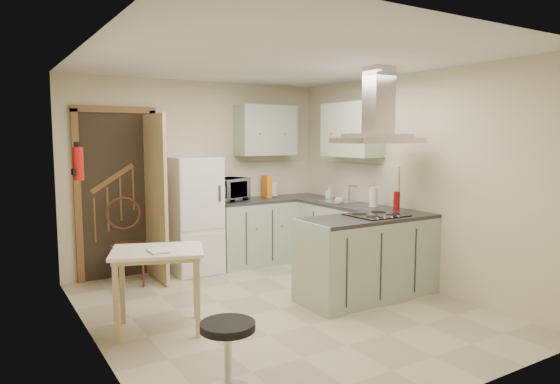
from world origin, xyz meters
TOP-DOWN VIEW (x-y plane):
  - floor at (0.00, 0.00)m, footprint 4.20×4.20m
  - ceiling at (0.00, 0.00)m, footprint 4.20×4.20m
  - back_wall at (0.00, 2.10)m, footprint 3.60×0.00m
  - left_wall at (-1.80, 0.00)m, footprint 0.00×4.20m
  - right_wall at (1.80, 0.00)m, footprint 0.00×4.20m
  - doorway at (-1.10, 2.07)m, footprint 1.10×0.12m
  - fridge at (-0.20, 1.80)m, footprint 0.60×0.60m
  - counter_back at (0.66, 1.80)m, footprint 1.08×0.60m
  - counter_right at (1.50, 1.12)m, footprint 0.60×1.95m
  - splashback at (0.96, 2.09)m, footprint 1.68×0.02m
  - wall_cabinet_back at (0.95, 1.93)m, footprint 0.85×0.35m
  - wall_cabinet_right at (1.62, 0.85)m, footprint 0.35×0.90m
  - peninsula at (1.02, -0.18)m, footprint 1.55×0.65m
  - hob at (1.12, -0.18)m, footprint 0.58×0.50m
  - extractor_hood at (1.12, -0.18)m, footprint 0.90×0.55m
  - sink at (1.50, 0.95)m, footprint 0.45×0.40m
  - fire_extinguisher at (-1.74, 0.90)m, footprint 0.10×0.10m
  - drop_leaf_table at (-1.24, 0.10)m, footprint 0.96×0.84m
  - bentwood_chair at (-1.09, 1.68)m, footprint 0.52×0.52m
  - stool at (-1.20, -1.26)m, footprint 0.48×0.48m
  - microwave at (0.27, 1.82)m, footprint 0.64×0.53m
  - kettle at (1.03, 1.89)m, footprint 0.20×0.20m
  - cereal_box at (0.96, 1.92)m, footprint 0.11×0.21m
  - soap_bottle at (1.59, 1.28)m, footprint 0.10×0.10m
  - paper_towel at (1.55, 0.33)m, footprint 0.11×0.11m
  - cup at (1.36, 0.76)m, footprint 0.15×0.15m
  - red_bottle at (1.59, -0.01)m, footprint 0.09×0.09m
  - book at (-1.34, 0.00)m, footprint 0.16×0.22m

SIDE VIEW (x-z plane):
  - floor at x=0.00m, z-range 0.00..0.00m
  - stool at x=-1.20m, z-range 0.00..0.51m
  - drop_leaf_table at x=-1.24m, z-range 0.00..0.75m
  - counter_back at x=0.66m, z-range 0.00..0.90m
  - counter_right at x=1.50m, z-range 0.00..0.90m
  - peninsula at x=1.02m, z-range 0.00..0.90m
  - bentwood_chair at x=-1.09m, z-range 0.00..0.94m
  - fridge at x=-0.20m, z-range 0.00..1.50m
  - book at x=-1.34m, z-range 0.75..0.85m
  - sink at x=1.50m, z-range 0.90..0.91m
  - hob at x=1.12m, z-range 0.90..0.91m
  - cup at x=1.36m, z-range 0.90..0.99m
  - soap_bottle at x=1.59m, z-range 0.90..1.07m
  - red_bottle at x=1.59m, z-range 0.90..1.12m
  - kettle at x=1.03m, z-range 0.90..1.14m
  - paper_towel at x=1.55m, z-range 0.90..1.15m
  - doorway at x=-1.10m, z-range 0.00..2.10m
  - microwave at x=0.27m, z-range 0.90..1.21m
  - cereal_box at x=0.96m, z-range 0.90..1.21m
  - splashback at x=0.96m, z-range 0.90..1.40m
  - back_wall at x=0.00m, z-range -0.55..3.05m
  - left_wall at x=-1.80m, z-range -0.85..3.35m
  - right_wall at x=1.80m, z-range -0.85..3.35m
  - fire_extinguisher at x=-1.74m, z-range 1.34..1.66m
  - extractor_hood at x=1.12m, z-range 1.67..1.77m
  - wall_cabinet_back at x=0.95m, z-range 1.50..2.20m
  - wall_cabinet_right at x=1.62m, z-range 1.50..2.20m
  - ceiling at x=0.00m, z-range 2.50..2.50m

